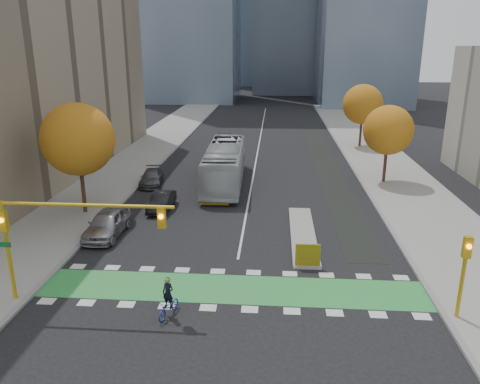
% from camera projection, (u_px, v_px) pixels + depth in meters
% --- Properties ---
extents(ground, '(300.00, 300.00, 0.00)m').
position_uv_depth(ground, '(230.00, 304.00, 22.70)').
color(ground, black).
rests_on(ground, ground).
extents(sidewalk_west, '(7.00, 120.00, 0.15)m').
position_uv_depth(sidewalk_west, '(104.00, 182.00, 42.68)').
color(sidewalk_west, gray).
rests_on(sidewalk_west, ground).
extents(sidewalk_east, '(7.00, 120.00, 0.15)m').
position_uv_depth(sidewalk_east, '(406.00, 189.00, 40.73)').
color(sidewalk_east, gray).
rests_on(sidewalk_east, ground).
extents(curb_west, '(0.30, 120.00, 0.16)m').
position_uv_depth(curb_west, '(141.00, 183.00, 42.42)').
color(curb_west, gray).
rests_on(curb_west, ground).
extents(curb_east, '(0.30, 120.00, 0.16)m').
position_uv_depth(curb_east, '(365.00, 188.00, 40.98)').
color(curb_east, gray).
rests_on(curb_east, ground).
extents(bike_crossing, '(20.00, 3.00, 0.01)m').
position_uv_depth(bike_crossing, '(232.00, 289.00, 24.12)').
color(bike_crossing, green).
rests_on(bike_crossing, ground).
extents(centre_line, '(0.15, 70.00, 0.01)m').
position_uv_depth(centre_line, '(259.00, 142.00, 60.76)').
color(centre_line, silver).
rests_on(centre_line, ground).
extents(bike_lane_paint, '(2.50, 50.00, 0.01)m').
position_uv_depth(bike_lane_paint, '(325.00, 161.00, 50.70)').
color(bike_lane_paint, black).
rests_on(bike_lane_paint, ground).
extents(median_island, '(1.60, 10.00, 0.16)m').
position_uv_depth(median_island, '(303.00, 234.00, 30.95)').
color(median_island, gray).
rests_on(median_island, ground).
extents(hazard_board, '(1.40, 0.12, 1.30)m').
position_uv_depth(hazard_board, '(308.00, 255.00, 26.17)').
color(hazard_board, yellow).
rests_on(hazard_board, median_island).
extents(tree_west, '(5.20, 5.20, 8.22)m').
position_uv_depth(tree_west, '(78.00, 139.00, 33.30)').
color(tree_west, '#332114').
rests_on(tree_west, ground).
extents(tree_east_near, '(4.40, 4.40, 7.08)m').
position_uv_depth(tree_east_near, '(388.00, 130.00, 41.31)').
color(tree_east_near, '#332114').
rests_on(tree_east_near, ground).
extents(tree_east_far, '(4.80, 4.80, 7.65)m').
position_uv_depth(tree_east_far, '(363.00, 104.00, 56.39)').
color(tree_east_far, '#332114').
rests_on(tree_east_far, ground).
extents(traffic_signal_west, '(8.53, 0.56, 5.20)m').
position_uv_depth(traffic_signal_west, '(57.00, 226.00, 21.57)').
color(traffic_signal_west, '#BF9914').
rests_on(traffic_signal_west, ground).
extents(traffic_signal_east, '(0.35, 0.43, 4.10)m').
position_uv_depth(traffic_signal_east, '(465.00, 265.00, 20.64)').
color(traffic_signal_east, '#BF9914').
rests_on(traffic_signal_east, ground).
extents(cyclist, '(1.10, 1.78, 1.94)m').
position_uv_depth(cyclist, '(169.00, 303.00, 21.55)').
color(cyclist, navy).
rests_on(cyclist, ground).
extents(bus, '(3.52, 13.35, 3.69)m').
position_uv_depth(bus, '(225.00, 164.00, 41.94)').
color(bus, silver).
rests_on(bus, ground).
extents(parked_car_a, '(2.16, 5.11, 1.72)m').
position_uv_depth(parked_car_a, '(107.00, 223.00, 30.68)').
color(parked_car_a, '#9D9DA2').
rests_on(parked_car_a, ground).
extents(parked_car_b, '(1.50, 4.09, 1.34)m').
position_uv_depth(parked_car_b, '(162.00, 201.00, 35.60)').
color(parked_car_b, black).
rests_on(parked_car_b, ground).
extents(parked_car_c, '(2.38, 4.74, 1.32)m').
position_uv_depth(parked_car_c, '(152.00, 177.00, 42.10)').
color(parked_car_c, '#505055').
rests_on(parked_car_c, ground).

